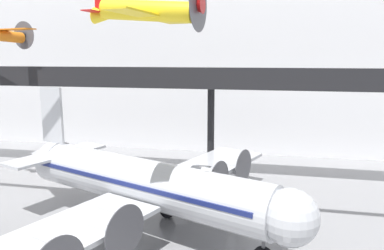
% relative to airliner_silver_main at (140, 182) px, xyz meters
% --- Properties ---
extents(hangar_back_wall, '(140.00, 3.00, 23.83)m').
position_rel_airliner_silver_main_xyz_m(hangar_back_wall, '(2.62, 23.95, 8.51)').
color(hangar_back_wall, white).
rests_on(hangar_back_wall, ground).
extents(mezzanine_walkway, '(110.00, 3.20, 10.90)m').
position_rel_airliner_silver_main_xyz_m(mezzanine_walkway, '(2.62, 12.58, 5.80)').
color(mezzanine_walkway, black).
rests_on(mezzanine_walkway, ground).
extents(airliner_silver_main, '(23.48, 27.45, 9.52)m').
position_rel_airliner_silver_main_xyz_m(airliner_silver_main, '(0.00, 0.00, 0.00)').
color(airliner_silver_main, '#B7BABF').
rests_on(airliner_silver_main, ground).
extents(suspended_plane_yellow_lowwing, '(6.94, 8.48, 6.34)m').
position_rel_airliner_silver_main_xyz_m(suspended_plane_yellow_lowwing, '(1.41, -2.03, 10.99)').
color(suspended_plane_yellow_lowwing, yellow).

